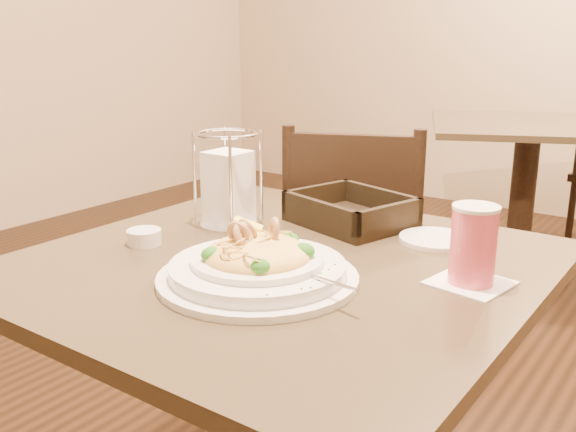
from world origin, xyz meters
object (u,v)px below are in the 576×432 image
Objects in this scene: side_plate at (436,239)px; napkin_caddy at (228,186)px; main_table at (282,376)px; dining_chair_near at (354,261)px; background_table at (525,172)px; bread_basket at (351,214)px; butter_ramekin at (144,237)px; pasta_bowl at (257,264)px; drink_glass at (473,246)px.

napkin_caddy is at bearing -159.06° from side_plate.
dining_chair_near is at bearing 109.18° from main_table.
napkin_caddy is (-0.05, -2.15, 0.33)m from background_table.
bread_basket reaches higher than butter_ramekin.
bread_basket reaches higher than main_table.
dining_chair_near is (-0.07, -1.54, -0.03)m from background_table.
napkin_caddy reaches higher than dining_chair_near.
butter_ramekin is at bearing 174.99° from pasta_bowl.
butter_ramekin reaches higher than main_table.
background_table is at bearing 103.14° from drink_glass.
butter_ramekin is at bearing -126.04° from bread_basket.
main_table is 0.77m from dining_chair_near.
background_table is at bearing 100.47° from side_plate.
napkin_caddy is at bearing 69.37° from dining_chair_near.
dining_chair_near is 0.93m from drink_glass.
side_plate is (0.41, 0.16, -0.08)m from napkin_caddy.
napkin_caddy is at bearing 138.69° from pasta_bowl.
butter_ramekin is (-0.61, -0.17, -0.05)m from drink_glass.
bread_basket is (-0.01, 0.28, 0.27)m from main_table.
drink_glass is 2.02× the size of butter_ramekin.
dining_chair_near is at bearing 108.72° from pasta_bowl.
main_table is at bearing -26.47° from napkin_caddy.
dining_chair_near is at bearing 92.59° from napkin_caddy.
bread_basket is 0.21m from side_plate.
pasta_bowl is (0.03, -0.11, 0.27)m from main_table.
bread_basket is at bearing 53.96° from butter_ramekin.
napkin_caddy is 3.06× the size of butter_ramekin.
butter_ramekin is (-0.31, 0.03, -0.02)m from pasta_bowl.
drink_glass reaches higher than pasta_bowl.
butter_ramekin is (-0.28, -0.09, 0.26)m from main_table.
drink_glass is (0.33, 0.09, 0.31)m from main_table.
bread_basket is 1.95× the size of side_plate.
drink_glass reaches higher than side_plate.
main_table is at bearing -85.51° from background_table.
background_table is 4.13× the size of bread_basket.
dining_chair_near is 13.60× the size of butter_ramekin.
pasta_bowl is 2.75× the size of drink_glass.
drink_glass is at bearing 15.96° from butter_ramekin.
bread_basket reaches higher than background_table.
background_table is 3.13× the size of pasta_bowl.
butter_ramekin reaches higher than side_plate.
drink_glass is 0.24m from side_plate.
napkin_caddy reaches higher than pasta_bowl.
dining_chair_near reaches higher than background_table.
side_plate is at bearing -79.53° from background_table.
pasta_bowl is at bearing 85.50° from dining_chair_near.
bread_basket is (0.16, -1.99, 0.27)m from background_table.
dining_chair_near is at bearing 118.06° from bread_basket.
side_plate is (0.44, -0.45, 0.27)m from dining_chair_near.
main_table is at bearing 17.23° from butter_ramekin.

